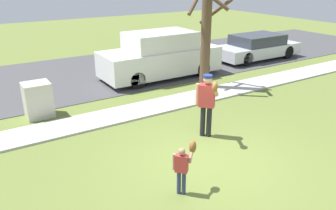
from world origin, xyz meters
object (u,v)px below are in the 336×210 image
(utility_cabinet, at_px, (38,100))
(street_tree_near, at_px, (206,27))
(person_adult, at_px, (207,99))
(parked_van_white, at_px, (160,56))
(parked_sedan_silver, at_px, (257,47))
(baseball, at_px, (179,169))
(person_child, at_px, (184,162))

(utility_cabinet, bearing_deg, street_tree_near, -4.33)
(person_adult, distance_m, parked_van_white, 5.75)
(person_adult, xyz_separation_m, street_tree_near, (2.53, 3.34, 1.24))
(street_tree_near, height_order, parked_van_white, street_tree_near)
(person_adult, xyz_separation_m, utility_cabinet, (-3.47, 3.79, -0.53))
(street_tree_near, bearing_deg, parked_sedan_silver, 23.98)
(utility_cabinet, distance_m, street_tree_near, 6.27)
(utility_cabinet, bearing_deg, parked_sedan_silver, 9.29)
(baseball, xyz_separation_m, utility_cabinet, (-1.91, 4.83, 0.50))
(baseball, height_order, street_tree_near, street_tree_near)
(baseball, distance_m, utility_cabinet, 5.22)
(baseball, distance_m, parked_sedan_silver, 11.36)
(baseball, bearing_deg, person_adult, 33.73)
(person_child, distance_m, baseball, 1.01)
(utility_cabinet, bearing_deg, baseball, -68.39)
(parked_sedan_silver, bearing_deg, person_adult, 36.30)
(person_child, bearing_deg, street_tree_near, 7.06)
(baseball, height_order, parked_sedan_silver, parked_sedan_silver)
(person_adult, height_order, utility_cabinet, person_adult)
(person_adult, height_order, baseball, person_adult)
(person_child, height_order, utility_cabinet, utility_cabinet)
(person_adult, bearing_deg, parked_van_white, -150.41)
(street_tree_near, relative_size, parked_sedan_silver, 0.93)
(baseball, xyz_separation_m, parked_van_white, (3.40, 6.48, 0.87))
(person_adult, distance_m, person_child, 2.60)
(utility_cabinet, relative_size, parked_sedan_silver, 0.23)
(person_adult, xyz_separation_m, baseball, (-1.56, -1.04, -1.03))
(person_child, height_order, parked_van_white, parked_van_white)
(person_child, distance_m, parked_van_white, 8.09)
(parked_van_white, bearing_deg, utility_cabinet, 17.27)
(person_child, distance_m, street_tree_near, 6.92)
(street_tree_near, bearing_deg, utility_cabinet, 175.67)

